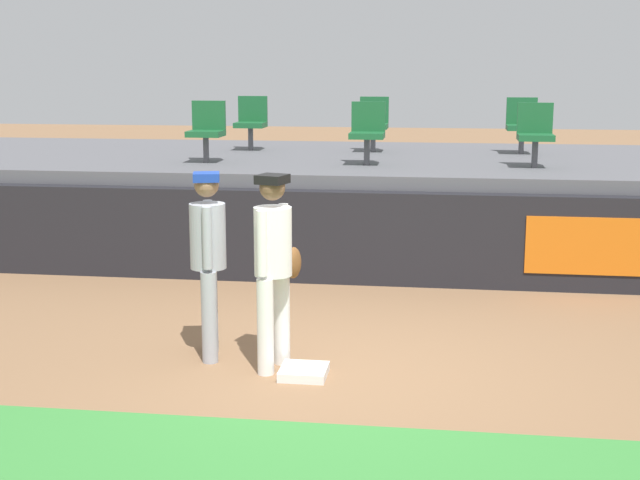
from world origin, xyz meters
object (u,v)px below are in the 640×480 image
object	(u,v)px
player_fielder_home	(274,258)
seat_front_right	(535,131)
player_runner_visitor	(208,252)
first_base	(304,372)
seat_back_left	(251,120)
seat_front_left	(207,128)
seat_front_center	(368,130)
seat_back_center	(374,121)
seat_back_right	(522,122)

from	to	relation	value
player_fielder_home	seat_front_right	xyz separation A→B (m)	(2.60, 4.62, 0.77)
player_fielder_home	player_runner_visitor	distance (m)	0.69
first_base	seat_back_left	bearing A→B (deg)	105.90
seat_front_left	seat_front_center	xyz separation A→B (m)	(2.22, -0.00, -0.00)
player_fielder_home	player_runner_visitor	size ratio (longest dim) A/B	1.01
seat_back_left	seat_front_left	xyz separation A→B (m)	(-0.23, -1.80, 0.00)
player_fielder_home	seat_back_center	size ratio (longest dim) A/B	2.05
seat_back_center	seat_back_right	distance (m)	2.24
player_runner_visitor	seat_back_left	bearing A→B (deg)	174.94
seat_front_left	seat_front_center	world-z (taller)	same
seat_front_center	seat_back_right	world-z (taller)	same
seat_back_left	first_base	bearing A→B (deg)	-74.10
seat_back_left	seat_front_center	xyz separation A→B (m)	(1.99, -1.80, -0.00)
first_base	seat_front_center	xyz separation A→B (m)	(0.11, 4.79, 1.73)
player_fielder_home	player_runner_visitor	bearing A→B (deg)	-92.59
player_runner_visitor	seat_back_center	world-z (taller)	seat_back_center
seat_front_left	player_fielder_home	bearing A→B (deg)	-68.42
seat_back_left	player_runner_visitor	bearing A→B (deg)	-81.30
player_runner_visitor	first_base	bearing A→B (deg)	52.91
first_base	seat_front_right	bearing A→B (deg)	64.21
player_fielder_home	first_base	bearing A→B (deg)	75.65
first_base	seat_back_center	xyz separation A→B (m)	(0.05, 6.59, 1.73)
player_runner_visitor	seat_back_right	bearing A→B (deg)	138.78
seat_back_left	seat_back_right	distance (m)	4.16
first_base	seat_front_center	world-z (taller)	seat_front_center
first_base	seat_front_left	world-z (taller)	seat_front_left
player_runner_visitor	seat_front_right	bearing A→B (deg)	129.76
player_fielder_home	seat_front_left	xyz separation A→B (m)	(-1.83, 4.62, 0.77)
first_base	player_fielder_home	bearing A→B (deg)	148.73
seat_front_right	seat_back_center	size ratio (longest dim) A/B	1.00
player_runner_visitor	seat_back_center	bearing A→B (deg)	157.27
seat_front_right	seat_back_center	world-z (taller)	same
player_fielder_home	seat_back_center	xyz separation A→B (m)	(0.33, 6.42, 0.77)
player_fielder_home	seat_back_right	bearing A→B (deg)	175.10
seat_front_left	seat_back_right	bearing A→B (deg)	22.26
seat_back_center	seat_back_left	bearing A→B (deg)	179.99
seat_back_right	seat_front_center	bearing A→B (deg)	-140.39
player_fielder_home	seat_back_left	world-z (taller)	seat_back_left
seat_back_left	seat_back_right	xyz separation A→B (m)	(4.16, -0.00, -0.00)
player_fielder_home	seat_front_left	size ratio (longest dim) A/B	2.05
seat_back_right	player_fielder_home	bearing A→B (deg)	-111.81
seat_front_center	seat_back_left	bearing A→B (deg)	137.86
seat_back_left	seat_back_right	size ratio (longest dim) A/B	1.00
seat_front_right	seat_front_left	size ratio (longest dim) A/B	1.00
player_runner_visitor	seat_back_right	xyz separation A→B (m)	(3.22, 6.19, 0.78)
seat_back_left	seat_back_center	xyz separation A→B (m)	(1.93, -0.00, -0.00)
player_runner_visitor	seat_back_center	distance (m)	6.32
seat_back_center	seat_back_right	bearing A→B (deg)	0.00
player_runner_visitor	seat_front_right	size ratio (longest dim) A/B	2.02
seat_back_center	seat_front_center	world-z (taller)	same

